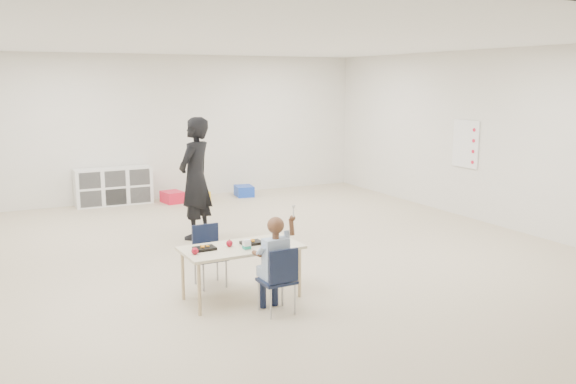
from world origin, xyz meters
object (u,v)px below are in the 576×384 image
cubby_shelf (114,186)px  adult (195,178)px  chair_near (277,279)px  table (242,272)px  child (277,260)px

cubby_shelf → adult: adult is taller
cubby_shelf → adult: bearing=-78.6°
cubby_shelf → adult: (0.62, -3.05, 0.55)m
chair_near → adult: 3.25m
table → adult: 2.76m
chair_near → adult: size_ratio=0.39×
child → adult: 3.22m
table → chair_near: bearing=-74.3°
table → child: size_ratio=1.17×
table → cubby_shelf: size_ratio=0.91×
table → cubby_shelf: (-0.25, 5.72, 0.06)m
child → adult: adult is taller
chair_near → cubby_shelf: (-0.41, 6.25, 0.00)m
child → adult: size_ratio=0.61×
adult → table: bearing=40.4°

